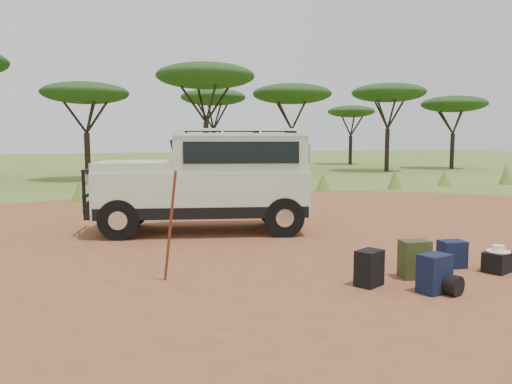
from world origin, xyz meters
name	(u,v)px	position (x,y,z in m)	size (l,w,h in m)	color
ground	(297,253)	(0.00, 0.00, 0.00)	(140.00, 140.00, 0.00)	#506F27
dirt_clearing	(297,252)	(0.00, 0.00, 0.00)	(23.00, 23.00, 0.01)	brown
grass_fringe	(179,187)	(0.12, 8.67, 0.40)	(36.60, 1.60, 0.90)	#506F27
acacia_treeline	(136,86)	(0.75, 19.81, 4.87)	(46.70, 13.20, 6.26)	black
safari_vehicle	(210,182)	(-0.77, 2.60, 1.08)	(4.87, 3.10, 2.23)	beige
walking_staff	(170,227)	(-2.51, -0.96, 0.79)	(0.04, 0.04, 1.61)	maroon
backpack_black	(369,268)	(-0.06, -2.20, 0.25)	(0.37, 0.27, 0.50)	black
backpack_navy	(434,274)	(0.54, -2.80, 0.26)	(0.39, 0.28, 0.52)	#111737
backpack_olive	(414,259)	(0.78, -2.14, 0.28)	(0.40, 0.29, 0.56)	#2E3B1B
duffel_navy	(452,254)	(1.73, -1.90, 0.21)	(0.38, 0.29, 0.43)	#111737
hard_case	(498,262)	(2.17, -2.38, 0.16)	(0.45, 0.32, 0.32)	black
stuff_sack	(449,284)	(0.67, -2.94, 0.14)	(0.28, 0.28, 0.28)	black
safari_hat	(499,249)	(2.17, -2.38, 0.35)	(0.34, 0.34, 0.10)	beige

